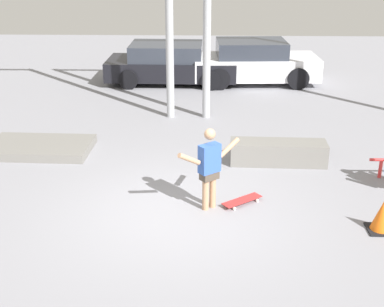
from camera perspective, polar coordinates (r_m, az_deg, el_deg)
name	(u,v)px	position (r m, az deg, el deg)	size (l,w,h in m)	color
ground_plane	(178,212)	(9.32, -1.52, -6.26)	(36.00, 36.00, 0.00)	gray
skateboarder	(209,165)	(9.10, 1.87, -1.27)	(1.07, 0.87, 1.48)	tan
skateboard	(242,200)	(9.61, 5.37, -5.00)	(0.75, 0.64, 0.08)	red
grind_box	(278,153)	(11.33, 9.18, 0.10)	(1.99, 0.58, 0.48)	slate
manual_pad	(40,147)	(12.33, -15.90, 0.64)	(2.25, 1.35, 0.19)	slate
parked_car_black	(170,64)	(17.59, -2.34, 9.55)	(4.18, 2.07, 1.27)	black
parked_car_white	(254,62)	(17.64, 6.66, 9.64)	(4.05, 2.09, 1.37)	white
traffic_cone	(382,216)	(9.17, 19.64, -6.29)	(0.43, 0.43, 0.54)	black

